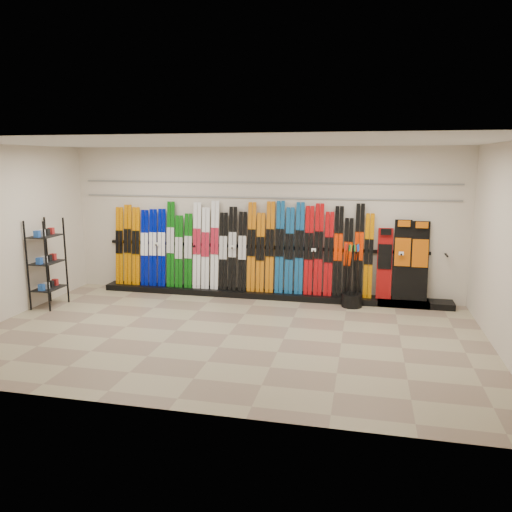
# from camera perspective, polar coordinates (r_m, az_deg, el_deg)

# --- Properties ---
(floor) EXTENTS (8.00, 8.00, 0.00)m
(floor) POSITION_cam_1_polar(r_m,az_deg,el_deg) (8.07, -3.15, -8.96)
(floor) COLOR #87705D
(floor) RESTS_ON ground
(back_wall) EXTENTS (8.00, 0.00, 8.00)m
(back_wall) POSITION_cam_1_polar(r_m,az_deg,el_deg) (10.09, 0.58, 3.87)
(back_wall) COLOR beige
(back_wall) RESTS_ON floor
(left_wall) EXTENTS (0.00, 5.00, 5.00)m
(left_wall) POSITION_cam_1_polar(r_m,az_deg,el_deg) (9.57, -27.01, 2.28)
(left_wall) COLOR beige
(left_wall) RESTS_ON floor
(right_wall) EXTENTS (0.00, 5.00, 5.00)m
(right_wall) POSITION_cam_1_polar(r_m,az_deg,el_deg) (7.65, 26.94, 0.39)
(right_wall) COLOR beige
(right_wall) RESTS_ON floor
(ceiling) EXTENTS (8.00, 8.00, 0.00)m
(ceiling) POSITION_cam_1_polar(r_m,az_deg,el_deg) (7.59, -3.39, 12.86)
(ceiling) COLOR silver
(ceiling) RESTS_ON back_wall
(ski_rack_base) EXTENTS (8.00, 0.40, 0.12)m
(ski_rack_base) POSITION_cam_1_polar(r_m,az_deg,el_deg) (10.12, 1.56, -4.44)
(ski_rack_base) COLOR black
(ski_rack_base) RESTS_ON floor
(skis) EXTENTS (5.37, 0.21, 1.83)m
(skis) POSITION_cam_1_polar(r_m,az_deg,el_deg) (10.09, -1.99, 0.78)
(skis) COLOR #D17500
(skis) RESTS_ON ski_rack_base
(snowboards) EXTENTS (0.94, 0.23, 1.51)m
(snowboards) POSITION_cam_1_polar(r_m,az_deg,el_deg) (9.86, 16.49, -0.59)
(snowboards) COLOR #990C0C
(snowboards) RESTS_ON ski_rack_base
(accessory_rack) EXTENTS (0.40, 0.60, 1.67)m
(accessory_rack) POSITION_cam_1_polar(r_m,az_deg,el_deg) (10.15, -22.77, -0.77)
(accessory_rack) COLOR black
(accessory_rack) RESTS_ON floor
(pole_bin) EXTENTS (0.39, 0.39, 0.25)m
(pole_bin) POSITION_cam_1_polar(r_m,az_deg,el_deg) (9.66, 10.89, -4.98)
(pole_bin) COLOR black
(pole_bin) RESTS_ON floor
(ski_poles) EXTENTS (0.33, 0.27, 1.18)m
(ski_poles) POSITION_cam_1_polar(r_m,az_deg,el_deg) (9.53, 10.90, -2.20)
(ski_poles) COLOR black
(ski_poles) RESTS_ON pole_bin
(slatwall_rail_0) EXTENTS (7.60, 0.02, 0.03)m
(slatwall_rail_0) POSITION_cam_1_polar(r_m,az_deg,el_deg) (10.02, 0.57, 6.69)
(slatwall_rail_0) COLOR gray
(slatwall_rail_0) RESTS_ON back_wall
(slatwall_rail_1) EXTENTS (7.60, 0.02, 0.03)m
(slatwall_rail_1) POSITION_cam_1_polar(r_m,az_deg,el_deg) (10.00, 0.57, 8.40)
(slatwall_rail_1) COLOR gray
(slatwall_rail_1) RESTS_ON back_wall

